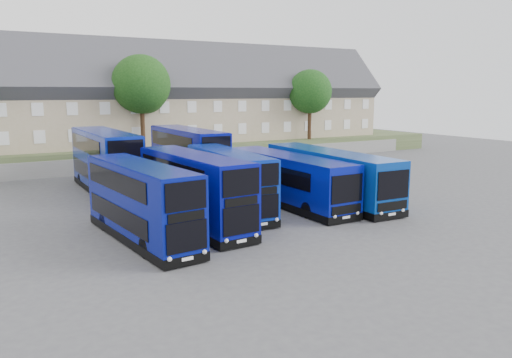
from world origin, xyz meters
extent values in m
plane|color=#48484D|center=(0.00, 0.00, 0.00)|extent=(120.00, 120.00, 0.00)
cube|color=slate|center=(0.00, 24.00, 0.75)|extent=(70.00, 0.40, 1.50)
cube|color=#43532E|center=(0.00, 34.00, 1.00)|extent=(80.00, 20.00, 2.00)
cube|color=tan|center=(-6.00, 30.00, 5.00)|extent=(6.00, 8.00, 6.00)
cube|color=#3B3B41|center=(-6.00, 30.00, 8.00)|extent=(6.00, 10.40, 10.40)
cube|color=brown|center=(-4.50, 30.00, 11.84)|extent=(0.60, 0.90, 1.40)
cube|color=tan|center=(0.00, 30.00, 5.00)|extent=(6.00, 8.00, 6.00)
cube|color=#3B3B41|center=(0.00, 30.00, 8.00)|extent=(6.00, 10.40, 10.40)
cube|color=brown|center=(1.50, 30.00, 11.84)|extent=(0.60, 0.90, 1.40)
cube|color=tan|center=(6.00, 30.00, 5.00)|extent=(6.00, 8.00, 6.00)
cube|color=#3B3B41|center=(6.00, 30.00, 8.00)|extent=(6.00, 10.40, 10.40)
cube|color=brown|center=(7.50, 30.00, 11.84)|extent=(0.60, 0.90, 1.40)
cube|color=tan|center=(12.00, 30.00, 5.00)|extent=(6.00, 8.00, 6.00)
cube|color=#3B3B41|center=(12.00, 30.00, 8.00)|extent=(6.00, 10.40, 10.40)
cube|color=brown|center=(13.50, 30.00, 11.84)|extent=(0.60, 0.90, 1.40)
cube|color=tan|center=(18.00, 30.00, 5.00)|extent=(6.00, 8.00, 6.00)
cube|color=#3B3B41|center=(18.00, 30.00, 8.00)|extent=(6.00, 10.40, 10.40)
cube|color=brown|center=(19.50, 30.00, 11.84)|extent=(0.60, 0.90, 1.40)
cube|color=tan|center=(24.00, 30.00, 5.00)|extent=(6.00, 8.00, 6.00)
cube|color=#3B3B41|center=(24.00, 30.00, 8.00)|extent=(6.00, 10.40, 10.40)
cube|color=brown|center=(25.50, 30.00, 11.84)|extent=(0.60, 0.90, 1.40)
cube|color=tan|center=(30.00, 30.00, 5.00)|extent=(6.00, 8.00, 6.00)
cube|color=#3B3B41|center=(30.00, 30.00, 8.00)|extent=(6.00, 10.40, 10.40)
cube|color=brown|center=(31.50, 30.00, 11.84)|extent=(0.60, 0.90, 1.40)
cube|color=#071181|center=(-5.64, 1.15, 2.15)|extent=(3.20, 10.05, 3.60)
cube|color=black|center=(-5.64, 1.15, 0.30)|extent=(3.25, 10.10, 0.45)
cube|color=black|center=(-5.16, -3.79, 1.39)|extent=(1.94, 0.25, 1.35)
cube|color=black|center=(-5.16, -3.79, 3.19)|extent=(1.94, 0.25, 1.26)
cylinder|color=black|center=(-6.34, -1.67, 0.50)|extent=(0.40, 1.02, 1.00)
cube|color=#070D8B|center=(-2.20, 2.49, 2.22)|extent=(2.96, 10.36, 3.74)
cube|color=black|center=(-2.20, 2.49, 0.30)|extent=(3.00, 10.40, 0.45)
cube|color=black|center=(-1.88, -2.65, 1.44)|extent=(2.03, 0.19, 1.40)
cube|color=black|center=(-1.88, -2.65, 3.30)|extent=(2.03, 0.19, 1.30)
cylinder|color=black|center=(-3.03, -0.49, 0.50)|extent=(0.36, 1.02, 1.00)
cube|color=#092AA8|center=(0.99, 4.42, 2.11)|extent=(2.91, 9.84, 3.53)
cube|color=black|center=(0.99, 4.42, 0.30)|extent=(2.96, 9.88, 0.45)
cube|color=black|center=(0.63, -0.45, 1.37)|extent=(1.90, 0.20, 1.32)
cube|color=black|center=(0.63, -0.45, 3.13)|extent=(1.90, 0.20, 1.23)
cylinder|color=black|center=(-0.16, 1.85, 0.50)|extent=(0.37, 1.02, 1.00)
cube|color=#081E95|center=(-4.24, 14.79, 2.49)|extent=(2.69, 11.59, 4.28)
cube|color=black|center=(-4.24, 14.79, 0.30)|extent=(2.73, 11.63, 0.45)
cube|color=black|center=(-4.21, 8.97, 1.63)|extent=(2.33, 0.07, 1.58)
cube|color=black|center=(-4.21, 8.97, 3.74)|extent=(2.33, 0.07, 1.47)
cylinder|color=black|center=(-5.39, 11.19, 0.50)|extent=(0.31, 1.00, 1.00)
cube|color=#060D7F|center=(2.61, 15.25, 2.44)|extent=(2.62, 11.33, 4.18)
cube|color=black|center=(2.61, 15.25, 0.30)|extent=(2.66, 11.37, 0.45)
cube|color=black|center=(2.58, 9.56, 1.59)|extent=(2.27, 0.07, 1.54)
cube|color=black|center=(2.58, 9.56, 3.65)|extent=(2.27, 0.07, 1.44)
cylinder|color=black|center=(1.46, 11.80, 0.50)|extent=(0.30, 1.00, 1.00)
cube|color=#081398|center=(5.51, 4.59, 1.86)|extent=(2.68, 12.25, 3.01)
cube|color=black|center=(5.51, 4.59, 0.30)|extent=(2.73, 12.29, 0.45)
cube|color=black|center=(5.58, -1.55, 2.09)|extent=(2.25, 0.09, 1.63)
cylinder|color=black|center=(4.43, 0.67, 0.50)|extent=(0.31, 1.00, 1.00)
cube|color=#083698|center=(8.64, 4.07, 1.92)|extent=(3.09, 12.80, 3.15)
cube|color=black|center=(8.64, 4.07, 0.30)|extent=(3.13, 12.85, 0.45)
cube|color=black|center=(8.43, -2.32, 2.17)|extent=(2.35, 0.14, 1.70)
cylinder|color=black|center=(7.33, -0.05, 0.50)|extent=(0.33, 1.01, 1.00)
cylinder|color=#382314|center=(2.00, 25.50, 4.25)|extent=(0.44, 0.44, 4.50)
sphere|color=#13350E|center=(2.00, 25.50, 8.30)|extent=(5.76, 5.76, 5.76)
sphere|color=#13350E|center=(2.60, 25.90, 7.40)|extent=(3.96, 3.96, 3.96)
cylinder|color=#382314|center=(22.00, 25.00, 4.00)|extent=(0.44, 0.44, 4.00)
sphere|color=#0E340F|center=(22.00, 25.00, 7.60)|extent=(5.12, 5.12, 5.12)
sphere|color=#0E340F|center=(22.60, 25.40, 6.80)|extent=(3.52, 3.52, 3.52)
cylinder|color=#382314|center=(28.00, 32.00, 4.12)|extent=(0.44, 0.44, 4.25)
sphere|color=#10370F|center=(28.00, 32.00, 7.95)|extent=(5.44, 5.44, 5.44)
sphere|color=#10370F|center=(28.60, 32.40, 7.10)|extent=(3.74, 3.74, 3.74)
camera|label=1|loc=(-12.85, -23.30, 7.56)|focal=35.00mm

